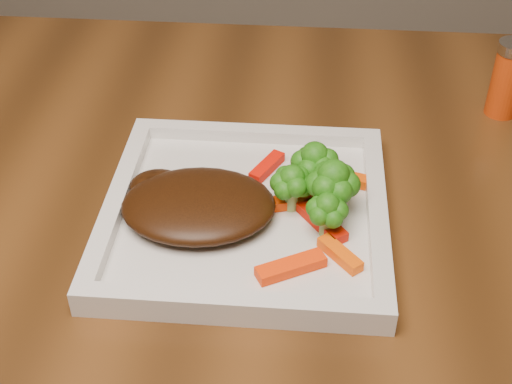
{
  "coord_description": "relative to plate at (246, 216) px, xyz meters",
  "views": [
    {
      "loc": [
        -0.05,
        -0.43,
        1.21
      ],
      "look_at": [
        -0.1,
        0.1,
        0.79
      ],
      "focal_mm": 50.0,
      "sensor_mm": 36.0,
      "label": 1
    }
  ],
  "objects": [
    {
      "name": "broccoli_2",
      "position": [
        0.08,
        -0.03,
        0.04
      ],
      "size": [
        0.04,
        0.04,
        0.06
      ],
      "primitive_type": null,
      "rotation": [
        0.0,
        0.0,
        0.02
      ],
      "color": "#216F12",
      "rests_on": "plate"
    },
    {
      "name": "carrot_5",
      "position": [
        0.07,
        -0.02,
        0.01
      ],
      "size": [
        0.05,
        0.06,
        0.01
      ],
      "primitive_type": "cube",
      "rotation": [
        0.0,
        0.0,
        -0.93
      ],
      "color": "red",
      "rests_on": "plate"
    },
    {
      "name": "carrot_3",
      "position": [
        0.1,
        0.05,
        0.01
      ],
      "size": [
        0.05,
        0.03,
        0.01
      ],
      "primitive_type": "cube",
      "rotation": [
        0.0,
        0.0,
        -0.28
      ],
      "color": "#E04603",
      "rests_on": "plate"
    },
    {
      "name": "broccoli_3",
      "position": [
        0.04,
        0.01,
        0.04
      ],
      "size": [
        0.06,
        0.06,
        0.06
      ],
      "primitive_type": null,
      "rotation": [
        0.0,
        0.0,
        0.36
      ],
      "color": "#326210",
      "rests_on": "plate"
    },
    {
      "name": "carrot_6",
      "position": [
        0.05,
        0.01,
        0.01
      ],
      "size": [
        0.05,
        0.03,
        0.01
      ],
      "primitive_type": "cube",
      "rotation": [
        0.0,
        0.0,
        0.27
      ],
      "color": "#EE3903",
      "rests_on": "plate"
    },
    {
      "name": "carrot_4",
      "position": [
        0.02,
        0.07,
        0.01
      ],
      "size": [
        0.04,
        0.05,
        0.01
      ],
      "primitive_type": "cube",
      "rotation": [
        0.0,
        0.0,
        1.09
      ],
      "color": "red",
      "rests_on": "plate"
    },
    {
      "name": "carrot_1",
      "position": [
        0.09,
        -0.06,
        0.01
      ],
      "size": [
        0.04,
        0.05,
        0.01
      ],
      "primitive_type": "cube",
      "rotation": [
        0.0,
        0.0,
        -0.86
      ],
      "color": "#FC5404",
      "rests_on": "plate"
    },
    {
      "name": "broccoli_0",
      "position": [
        0.06,
        0.04,
        0.04
      ],
      "size": [
        0.06,
        0.06,
        0.07
      ],
      "primitive_type": null,
      "rotation": [
        0.0,
        0.0,
        0.15
      ],
      "color": "#246010",
      "rests_on": "plate"
    },
    {
      "name": "spice_shaker",
      "position": [
        0.28,
        0.22,
        0.04
      ],
      "size": [
        0.04,
        0.04,
        0.09
      ],
      "primitive_type": "cylinder",
      "rotation": [
        0.0,
        0.0,
        0.26
      ],
      "color": "#C93A0B",
      "rests_on": "dining_table"
    },
    {
      "name": "plate",
      "position": [
        0.0,
        0.0,
        0.0
      ],
      "size": [
        0.27,
        0.27,
        0.01
      ],
      "primitive_type": "cube",
      "color": "silver",
      "rests_on": "dining_table"
    },
    {
      "name": "broccoli_1",
      "position": [
        0.08,
        0.0,
        0.04
      ],
      "size": [
        0.07,
        0.07,
        0.06
      ],
      "primitive_type": null,
      "rotation": [
        0.0,
        0.0,
        0.34
      ],
      "color": "#296B11",
      "rests_on": "plate"
    },
    {
      "name": "carrot_0",
      "position": [
        0.05,
        -0.08,
        0.01
      ],
      "size": [
        0.06,
        0.04,
        0.01
      ],
      "primitive_type": "cube",
      "rotation": [
        0.0,
        0.0,
        0.49
      ],
      "color": "#FF3504",
      "rests_on": "plate"
    },
    {
      "name": "steak",
      "position": [
        -0.04,
        -0.01,
        0.02
      ],
      "size": [
        0.15,
        0.12,
        0.03
      ],
      "primitive_type": "ellipsoid",
      "rotation": [
        0.0,
        0.0,
        0.07
      ],
      "color": "#351908",
      "rests_on": "plate"
    }
  ]
}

